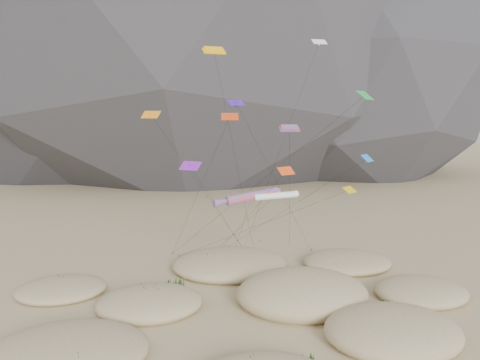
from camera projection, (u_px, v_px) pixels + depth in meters
The scene contains 9 objects.
ground at pixel (273, 320), 45.51m from camera, with size 500.00×500.00×0.00m, color #CCB789.
dunes at pixel (259, 300), 48.64m from camera, with size 49.13×38.39×4.55m.
dune_grass at pixel (262, 301), 48.09m from camera, with size 41.52×29.16×1.42m.
kite_stakes at pixel (244, 250), 68.31m from camera, with size 20.45×6.97×0.30m.
rainbow_tube_kite at pixel (250, 197), 53.43m from camera, with size 8.43×16.33×11.44m.
white_tube_kite at pixel (273, 196), 53.42m from camera, with size 8.04×15.31×11.21m.
orange_parafoil at pixel (215, 53), 56.04m from camera, with size 8.22×8.85×27.94m.
multi_parafoil at pixel (290, 130), 58.72m from camera, with size 4.37×10.09×18.59m.
delta_kites at pixel (277, 134), 53.97m from camera, with size 27.40×19.57×29.18m.
Camera 1 is at (-10.92, -41.88, 19.84)m, focal length 35.00 mm.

